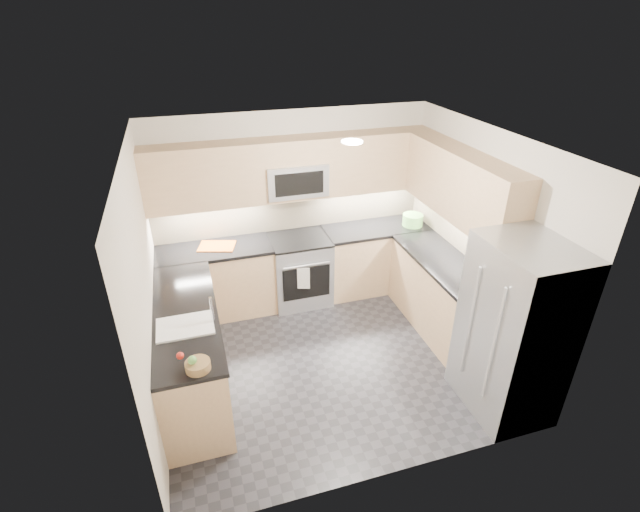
{
  "coord_description": "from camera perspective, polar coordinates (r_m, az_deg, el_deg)",
  "views": [
    {
      "loc": [
        -1.31,
        -3.95,
        3.58
      ],
      "look_at": [
        0.0,
        0.35,
        1.15
      ],
      "focal_mm": 26.0,
      "sensor_mm": 36.0,
      "label": 1
    }
  ],
  "objects": [
    {
      "name": "fruit_pear",
      "position": [
        3.98,
        -15.45,
        -12.25
      ],
      "size": [
        0.07,
        0.07,
        0.07
      ],
      "primitive_type": "sphere",
      "color": "#63B04B",
      "rests_on": "fruit_basket"
    },
    {
      "name": "utensil_bowl",
      "position": [
        6.44,
        11.34,
        4.37
      ],
      "size": [
        0.34,
        0.34,
        0.16
      ],
      "primitive_type": "cylinder",
      "rotation": [
        0.0,
        0.0,
        -0.29
      ],
      "color": "#6EC253",
      "rests_on": "countertop_back_right"
    },
    {
      "name": "fridge_handle_right",
      "position": [
        4.64,
        17.97,
        -7.75
      ],
      "size": [
        0.02,
        0.02,
        1.2
      ],
      "primitive_type": "cylinder",
      "color": "#B2B5BA",
      "rests_on": "refrigerator"
    },
    {
      "name": "wall_back",
      "position": [
        6.16,
        -3.42,
        6.11
      ],
      "size": [
        3.6,
        0.02,
        2.5
      ],
      "primitive_type": "cube",
      "color": "beige",
      "rests_on": "floor"
    },
    {
      "name": "base_cab_back_right",
      "position": [
        6.57,
        6.69,
        -0.29
      ],
      "size": [
        1.42,
        0.6,
        0.9
      ],
      "primitive_type": "cube",
      "color": "tan",
      "rests_on": "floor"
    },
    {
      "name": "dish_towel_check",
      "position": [
        5.86,
        -2.04,
        -2.77
      ],
      "size": [
        0.15,
        0.06,
        0.3
      ],
      "primitive_type": "cube",
      "rotation": [
        0.0,
        0.0,
        -0.32
      ],
      "color": "white",
      "rests_on": "oven_handle"
    },
    {
      "name": "base_cab_back_left",
      "position": [
        6.12,
        -12.48,
        -3.15
      ],
      "size": [
        1.42,
        0.6,
        0.9
      ],
      "primitive_type": "cube",
      "color": "tan",
      "rests_on": "floor"
    },
    {
      "name": "range_cooktop",
      "position": [
        6.01,
        -2.58,
        2.03
      ],
      "size": [
        0.76,
        0.65,
        0.03
      ],
      "primitive_type": "cube",
      "color": "black",
      "rests_on": "gas_range"
    },
    {
      "name": "base_cab_right",
      "position": [
        5.88,
        14.77,
        -4.87
      ],
      "size": [
        0.6,
        1.7,
        0.9
      ],
      "primitive_type": "cube",
      "color": "tan",
      "rests_on": "floor"
    },
    {
      "name": "sink_basin",
      "position": [
        4.58,
        -16.15,
        -9.01
      ],
      "size": [
        0.52,
        0.38,
        0.16
      ],
      "primitive_type": "cube",
      "color": "white",
      "rests_on": "base_cab_peninsula"
    },
    {
      "name": "cutting_board",
      "position": [
        5.91,
        -12.57,
        1.19
      ],
      "size": [
        0.51,
        0.42,
        0.01
      ],
      "primitive_type": "cube",
      "rotation": [
        0.0,
        0.0,
        -0.3
      ],
      "color": "#C55712",
      "rests_on": "countertop_back_left"
    },
    {
      "name": "oven_door_glass",
      "position": [
        5.96,
        -1.67,
        -3.33
      ],
      "size": [
        0.62,
        0.02,
        0.45
      ],
      "primitive_type": "cube",
      "color": "black",
      "rests_on": "gas_range"
    },
    {
      "name": "upper_cab_right",
      "position": [
        5.44,
        17.03,
        8.3
      ],
      "size": [
        0.35,
        1.95,
        0.75
      ],
      "primitive_type": "cube",
      "color": "tan",
      "rests_on": "wall_right"
    },
    {
      "name": "microwave_door",
      "position": [
        5.64,
        -2.54,
        8.86
      ],
      "size": [
        0.6,
        0.01,
        0.28
      ],
      "primitive_type": "cube",
      "color": "black",
      "rests_on": "microwave"
    },
    {
      "name": "upper_cab_back",
      "position": [
        5.81,
        -3.16,
        10.74
      ],
      "size": [
        3.6,
        0.35,
        0.75
      ],
      "primitive_type": "cube",
      "color": "tan",
      "rests_on": "wall_back"
    },
    {
      "name": "wall_front",
      "position": [
        3.56,
        9.45,
        -12.94
      ],
      "size": [
        3.6,
        0.02,
        2.5
      ],
      "primitive_type": "cube",
      "color": "beige",
      "rests_on": "floor"
    },
    {
      "name": "refrigerator",
      "position": [
        4.76,
        22.8,
        -8.45
      ],
      "size": [
        0.7,
        0.9,
        1.8
      ],
      "primitive_type": "cube",
      "color": "#999CA0",
      "rests_on": "floor"
    },
    {
      "name": "wall_left",
      "position": [
        4.61,
        -20.6,
        -3.98
      ],
      "size": [
        0.02,
        3.2,
        2.5
      ],
      "primitive_type": "cube",
      "color": "beige",
      "rests_on": "floor"
    },
    {
      "name": "fruit_apple",
      "position": [
        4.05,
        -16.84,
        -11.67
      ],
      "size": [
        0.06,
        0.06,
        0.06
      ],
      "primitive_type": "sphere",
      "color": "red",
      "rests_on": "fruit_basket"
    },
    {
      "name": "gas_range",
      "position": [
        6.23,
        -2.49,
        -1.76
      ],
      "size": [
        0.76,
        0.65,
        0.91
      ],
      "primitive_type": "cube",
      "color": "#A9ACB1",
      "rests_on": "floor"
    },
    {
      "name": "fruit_basket",
      "position": [
        4.04,
        -14.8,
        -12.92
      ],
      "size": [
        0.27,
        0.27,
        0.08
      ],
      "primitive_type": "cylinder",
      "rotation": [
        0.0,
        0.0,
        0.42
      ],
      "color": "olive",
      "rests_on": "countertop_peninsula"
    },
    {
      "name": "wall_right",
      "position": [
        5.54,
        19.21,
        1.85
      ],
      "size": [
        0.02,
        3.2,
        2.5
      ],
      "primitive_type": "cube",
      "color": "beige",
      "rests_on": "floor"
    },
    {
      "name": "microwave",
      "position": [
        5.82,
        -3.06,
        9.5
      ],
      "size": [
        0.76,
        0.4,
        0.4
      ],
      "primitive_type": "cube",
      "color": "#A8AAB0",
      "rests_on": "upper_cab_back"
    },
    {
      "name": "ceiling",
      "position": [
        4.3,
        1.4,
        13.84
      ],
      "size": [
        3.6,
        3.2,
        0.02
      ],
      "primitive_type": "cube",
      "color": "beige",
      "rests_on": "wall_back"
    },
    {
      "name": "countertop_peninsula",
      "position": [
        4.77,
        -16.35,
        -6.86
      ],
      "size": [
        0.63,
        2.0,
        0.04
      ],
      "primitive_type": "cube",
      "color": "black",
      "rests_on": "base_cab_peninsula"
    },
    {
      "name": "oven_handle",
      "position": [
        5.8,
        -1.66,
        -1.16
      ],
      "size": [
        0.6,
        0.02,
        0.02
      ],
      "primitive_type": "cylinder",
      "rotation": [
        0.0,
        1.57,
        0.0
      ],
      "color": "#B2B5BA",
      "rests_on": "gas_range"
    },
    {
      "name": "floor",
      "position": [
        5.49,
        1.09,
        -12.31
      ],
      "size": [
        3.6,
        3.2,
        0.0
      ],
      "primitive_type": "cube",
      "color": "#232227",
      "rests_on": "ground"
    },
    {
      "name": "backsplash_back",
      "position": [
        6.18,
        -3.39,
        5.62
      ],
      "size": [
        3.6,
        0.01,
        0.51
      ],
      "primitive_type": "cube",
      "color": "tan",
      "rests_on": "wall_back"
    },
    {
      "name": "fridge_handle_left",
      "position": [
        4.42,
        20.52,
        -10.29
      ],
      "size": [
        0.02,
        0.02,
        1.2
      ],
      "primitive_type": "cylinder",
      "color": "#B2B5BA",
      "rests_on": "refrigerator"
    },
    {
      "name": "backsplash_right",
      "position": [
        5.89,
        16.67,
        3.25
      ],
      "size": [
        0.01,
        2.3,
        0.51
      ],
      "primitive_type": "cube",
      "color": "tan",
      "rests_on": "wall_right"
    },
    {
      "name": "faucet",
      "position": [
        4.47,
        -13.16,
        -6.5
      ],
      "size": [
        0.03,
        0.03,
        0.28
      ],
      "primitive_type": "cylinder",
      "color": "silver",
      "rests_on": "countertop_peninsula"
    },
    {
      "name": "countertop_back_left",
      "position": [
        5.89,
        -12.95,
        0.76
      ],
      "size": [
        1.42,
        0.63,
        0.04
      ],
      "primitive_type": "cube",
      "color": "black",
      "rests_on": "base_cab_back_left"
    },
    {
      "name": "base_cab_peninsula",
      "position": [
        5.04,
        -15.62,
        -11.24
      ],
      "size": [
        0.6,
        2.0,
        0.9
      ],
      "primitive_type": "cube",
      "color": "tan",
      "rests_on": "floor"
    },
    {
      "name": "countertop_right",
      "position": [
        5.64,
        15.35,
        -0.87
      ],
      "size": [
        0.63,
        1.7,
        0.04
      ],
      "primitive_type": "cube",
      "color": "black",
      "rests_on": "base_cab_right"
    },
    {
      "name": "countertop_back_right",
      "position": [
        6.36,
        6.92,
        3.43
      ],
      "size": [
        1.42,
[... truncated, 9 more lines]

